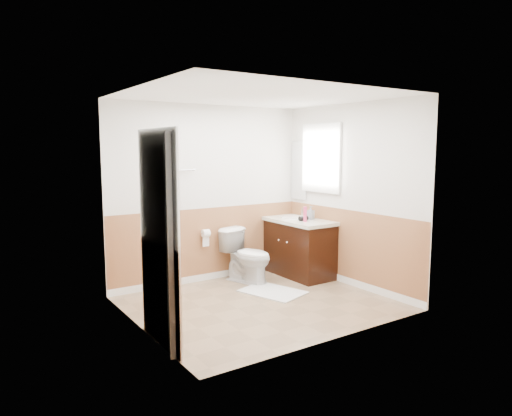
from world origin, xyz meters
TOP-DOWN VIEW (x-y plane):
  - floor at (0.00, 0.00)m, footprint 3.00×3.00m
  - ceiling at (0.00, 0.00)m, footprint 3.00×3.00m
  - wall_back at (0.00, 1.30)m, footprint 3.00×0.00m
  - wall_front at (0.00, -1.30)m, footprint 3.00×0.00m
  - wall_left at (-1.50, 0.00)m, footprint 0.00×3.00m
  - wall_right at (1.50, 0.00)m, footprint 0.00×3.00m
  - wainscot_back at (0.00, 1.29)m, footprint 3.00×0.00m
  - wainscot_front at (0.00, -1.29)m, footprint 3.00×0.00m
  - wainscot_left at (-1.49, 0.00)m, footprint 0.00×2.60m
  - wainscot_right at (1.49, 0.00)m, footprint 0.00×2.60m
  - toilet at (0.38, 0.89)m, footprint 0.63×0.84m
  - bath_mat at (0.38, 0.27)m, footprint 0.77×0.93m
  - vanity_cabinet at (1.21, 0.76)m, footprint 0.55×1.10m
  - vanity_knob_left at (0.91, 0.66)m, footprint 0.03×0.03m
  - vanity_knob_right at (0.91, 0.86)m, footprint 0.03×0.03m
  - countertop at (1.20, 0.76)m, footprint 0.60×1.15m
  - sink_basin at (1.21, 0.91)m, footprint 0.36×0.36m
  - faucet at (1.39, 0.91)m, footprint 0.02×0.02m
  - lotion_bottle at (1.11, 0.50)m, footprint 0.05×0.05m
  - soap_dispenser at (1.33, 0.64)m, footprint 0.11×0.11m
  - hair_dryer_body at (1.16, 0.60)m, footprint 0.14×0.07m
  - hair_dryer_handle at (1.13, 0.61)m, footprint 0.03×0.03m
  - mirror_panel at (1.48, 1.10)m, footprint 0.02×0.35m
  - window_frame at (1.47, 0.59)m, footprint 0.04×0.80m
  - window_glass at (1.49, 0.59)m, footprint 0.01×0.70m
  - door at (-1.40, -0.45)m, footprint 0.29×0.78m
  - door_frame at (-1.48, -0.45)m, footprint 0.02×0.92m
  - door_knob at (-1.34, -0.12)m, footprint 0.06×0.06m
  - towel_bar at (-0.55, 1.25)m, footprint 0.62×0.02m
  - tp_holder_bar at (-0.10, 1.23)m, footprint 0.14×0.02m
  - tp_roll at (-0.10, 1.23)m, footprint 0.10×0.11m
  - tp_sheet at (-0.10, 1.23)m, footprint 0.10×0.01m

SIDE VIEW (x-z plane):
  - floor at x=0.00m, z-range 0.00..0.00m
  - bath_mat at x=0.38m, z-range 0.00..0.02m
  - toilet at x=0.38m, z-range 0.00..0.76m
  - vanity_cabinet at x=1.21m, z-range 0.00..0.80m
  - wainscot_back at x=0.00m, z-range -1.00..2.00m
  - wainscot_front at x=0.00m, z-range -1.00..2.00m
  - wainscot_left at x=-1.49m, z-range -0.80..1.80m
  - wainscot_right at x=1.49m, z-range -0.80..1.80m
  - vanity_knob_left at x=0.91m, z-range 0.53..0.57m
  - vanity_knob_right at x=0.91m, z-range 0.53..0.57m
  - tp_sheet at x=-0.10m, z-range 0.51..0.67m
  - tp_holder_bar at x=-0.10m, z-range 0.69..0.71m
  - tp_roll at x=-0.10m, z-range 0.64..0.76m
  - countertop at x=1.20m, z-range 0.80..0.85m
  - hair_dryer_handle at x=1.13m, z-range 0.82..0.89m
  - sink_basin at x=1.21m, z-range 0.85..0.87m
  - hair_dryer_body at x=1.16m, z-range 0.85..0.92m
  - faucet at x=1.39m, z-range 0.85..0.99m
  - soap_dispenser at x=1.33m, z-range 0.85..1.05m
  - door_knob at x=-1.34m, z-range 0.92..0.98m
  - lotion_bottle at x=1.11m, z-range 0.85..1.07m
  - door at x=-1.40m, z-range 0.00..2.04m
  - door_frame at x=-1.48m, z-range -0.02..2.08m
  - wall_back at x=0.00m, z-range -0.25..2.75m
  - wall_front at x=0.00m, z-range -0.25..2.75m
  - wall_left at x=-1.50m, z-range -0.25..2.75m
  - wall_right at x=1.50m, z-range -0.25..2.75m
  - mirror_panel at x=1.48m, z-range 1.10..2.00m
  - towel_bar at x=-0.55m, z-range 1.59..1.61m
  - window_frame at x=1.47m, z-range 1.25..2.25m
  - window_glass at x=1.49m, z-range 1.30..2.20m
  - ceiling at x=0.00m, z-range 2.50..2.50m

